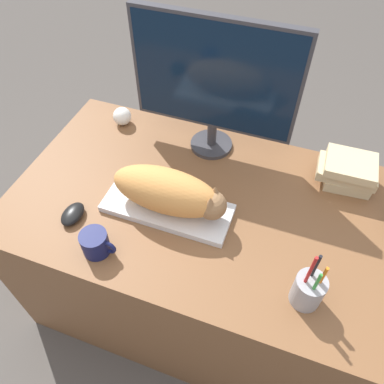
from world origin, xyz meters
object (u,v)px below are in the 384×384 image
Objects in this scene: coffee_mug at (96,243)px; pen_cup at (308,290)px; keyboard at (167,208)px; cat at (170,192)px; computer_mouse at (73,214)px; monitor at (214,81)px; baseball at (122,116)px; book_stack at (348,172)px.

coffee_mug is 0.64m from pen_cup.
coffee_mug reaches higher than keyboard.
cat reaches higher than computer_mouse.
monitor is 0.66m from coffee_mug.
coffee_mug is at bearing -122.99° from keyboard.
baseball is (-0.37, 0.37, -0.06)m from cat.
cat is at bearing -93.92° from monitor.
monitor is 7.84× the size of baseball.
coffee_mug is at bearing -141.31° from book_stack.
cat is 0.34m from computer_mouse.
book_stack is (0.84, 0.47, 0.04)m from computer_mouse.
coffee_mug is (-0.18, -0.58, -0.26)m from monitor.
cat is 0.41m from monitor.
keyboard is at bearing 25.42° from computer_mouse.
cat is 0.28m from coffee_mug.
book_stack is at bearing 29.39° from computer_mouse.
computer_mouse is 0.17m from coffee_mug.
monitor is at bearing 130.71° from pen_cup.
monitor reaches higher than pen_cup.
monitor is 0.65m from computer_mouse.
pen_cup is (0.45, -0.52, -0.24)m from monitor.
coffee_mug is 0.56× the size of book_stack.
baseball is at bearing 135.16° from cat.
baseball is (-0.39, 0.01, -0.26)m from monitor.
book_stack reaches higher than keyboard.
keyboard is 1.93× the size of pen_cup.
coffee_mug is at bearing -31.45° from computer_mouse.
pen_cup reaches higher than keyboard.
coffee_mug is 0.62m from baseball.
pen_cup is (0.77, -0.03, 0.04)m from computer_mouse.
keyboard is 0.46m from monitor.
cat is 0.52m from baseball.
book_stack reaches higher than coffee_mug.
coffee_mug is (-0.16, -0.22, -0.06)m from cat.
keyboard is 0.52m from pen_cup.
keyboard is 0.51m from baseball.
baseball is 0.36× the size of book_stack.
monitor is 0.47m from baseball.
book_stack is (0.07, 0.50, -0.00)m from pen_cup.
baseball is (-0.07, 0.50, 0.02)m from computer_mouse.
pen_cup is (0.63, 0.06, 0.02)m from coffee_mug.
book_stack is at bearing -1.83° from baseball.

